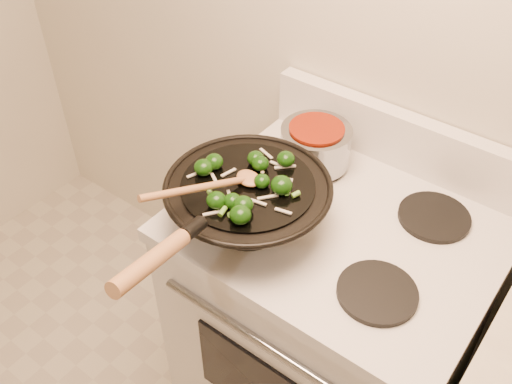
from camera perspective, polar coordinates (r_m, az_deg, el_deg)
The scene contains 5 objects.
stove at distance 1.79m, azimuth 7.14°, elevation -13.18°, with size 0.78×0.67×1.08m.
wok at distance 1.37m, azimuth -0.90°, elevation -1.00°, with size 0.40×0.66×0.25m.
stirfry at distance 1.31m, azimuth -1.04°, elevation 0.96°, with size 0.27×0.28×0.05m.
wooden_spoon at distance 1.29m, azimuth -3.66°, elevation 0.82°, with size 0.13×0.30×0.09m.
saucepan at distance 1.57m, azimuth 5.93°, elevation 4.70°, with size 0.19×0.31×0.11m.
Camera 1 is at (0.38, 0.23, 1.93)m, focal length 40.00 mm.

